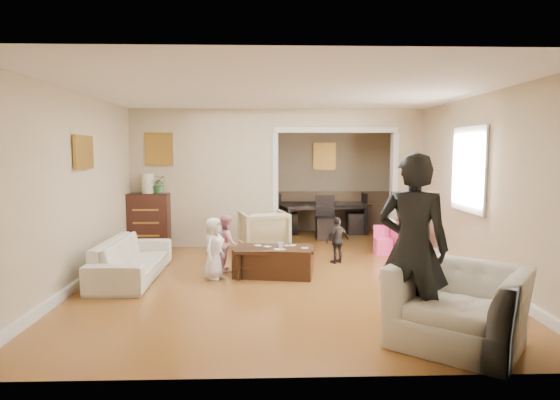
{
  "coord_description": "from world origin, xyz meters",
  "views": [
    {
      "loc": [
        -0.23,
        -7.08,
        1.82
      ],
      "look_at": [
        0.0,
        0.2,
        1.05
      ],
      "focal_mm": 29.97,
      "sensor_mm": 36.0,
      "label": 1
    }
  ],
  "objects_px": {
    "dining_table": "(322,219)",
    "child_kneel_a": "(214,249)",
    "adult_person": "(413,248)",
    "child_toddler": "(337,240)",
    "dresser": "(149,221)",
    "sofa": "(132,259)",
    "coffee_table": "(274,262)",
    "cyan_cup": "(402,221)",
    "coffee_cup": "(281,245)",
    "armchair_front": "(458,306)",
    "armchair_back": "(264,232)",
    "child_kneel_b": "(227,243)",
    "table_lamp": "(148,184)",
    "play_table": "(407,238)"
  },
  "relations": [
    {
      "from": "dining_table",
      "to": "child_kneel_a",
      "type": "bearing_deg",
      "value": -130.88
    },
    {
      "from": "adult_person",
      "to": "child_toddler",
      "type": "bearing_deg",
      "value": -62.91
    },
    {
      "from": "dresser",
      "to": "sofa",
      "type": "bearing_deg",
      "value": -82.99
    },
    {
      "from": "coffee_table",
      "to": "cyan_cup",
      "type": "relative_size",
      "value": 14.02
    },
    {
      "from": "coffee_cup",
      "to": "armchair_front",
      "type": "bearing_deg",
      "value": -57.14
    },
    {
      "from": "coffee_cup",
      "to": "armchair_back",
      "type": "bearing_deg",
      "value": 98.52
    },
    {
      "from": "armchair_back",
      "to": "coffee_table",
      "type": "xyz_separation_m",
      "value": [
        0.15,
        -1.6,
        -0.16
      ]
    },
    {
      "from": "child_toddler",
      "to": "dresser",
      "type": "bearing_deg",
      "value": -50.49
    },
    {
      "from": "dining_table",
      "to": "coffee_cup",
      "type": "bearing_deg",
      "value": -118.48
    },
    {
      "from": "cyan_cup",
      "to": "child_kneel_b",
      "type": "bearing_deg",
      "value": -159.51
    },
    {
      "from": "table_lamp",
      "to": "coffee_cup",
      "type": "xyz_separation_m",
      "value": [
        2.38,
        -2.02,
        -0.76
      ]
    },
    {
      "from": "coffee_table",
      "to": "cyan_cup",
      "type": "distance_m",
      "value": 2.74
    },
    {
      "from": "coffee_table",
      "to": "child_kneel_b",
      "type": "xyz_separation_m",
      "value": [
        -0.7,
        0.3,
        0.22
      ]
    },
    {
      "from": "coffee_table",
      "to": "child_kneel_b",
      "type": "distance_m",
      "value": 0.79
    },
    {
      "from": "coffee_table",
      "to": "child_kneel_a",
      "type": "bearing_deg",
      "value": -169.99
    },
    {
      "from": "coffee_table",
      "to": "play_table",
      "type": "height_order",
      "value": "play_table"
    },
    {
      "from": "table_lamp",
      "to": "dining_table",
      "type": "bearing_deg",
      "value": 23.57
    },
    {
      "from": "coffee_table",
      "to": "coffee_cup",
      "type": "bearing_deg",
      "value": -26.57
    },
    {
      "from": "child_kneel_b",
      "to": "child_toddler",
      "type": "height_order",
      "value": "child_kneel_b"
    },
    {
      "from": "sofa",
      "to": "table_lamp",
      "type": "xyz_separation_m",
      "value": [
        -0.25,
        2.03,
        0.94
      ]
    },
    {
      "from": "play_table",
      "to": "child_kneel_a",
      "type": "distance_m",
      "value": 3.64
    },
    {
      "from": "dresser",
      "to": "coffee_table",
      "type": "xyz_separation_m",
      "value": [
        2.28,
        -1.97,
        -0.31
      ]
    },
    {
      "from": "armchair_back",
      "to": "adult_person",
      "type": "distance_m",
      "value": 4.27
    },
    {
      "from": "armchair_front",
      "to": "coffee_cup",
      "type": "distance_m",
      "value": 2.91
    },
    {
      "from": "armchair_back",
      "to": "cyan_cup",
      "type": "height_order",
      "value": "armchair_back"
    },
    {
      "from": "child_kneel_a",
      "to": "child_kneel_b",
      "type": "xyz_separation_m",
      "value": [
        0.15,
        0.45,
        -0.01
      ]
    },
    {
      "from": "cyan_cup",
      "to": "adult_person",
      "type": "relative_size",
      "value": 0.04
    },
    {
      "from": "coffee_table",
      "to": "child_kneel_b",
      "type": "height_order",
      "value": "child_kneel_b"
    },
    {
      "from": "table_lamp",
      "to": "play_table",
      "type": "xyz_separation_m",
      "value": [
        4.69,
        -0.49,
        -0.95
      ]
    },
    {
      "from": "armchair_back",
      "to": "adult_person",
      "type": "relative_size",
      "value": 0.45
    },
    {
      "from": "sofa",
      "to": "child_kneel_b",
      "type": "relative_size",
      "value": 2.23
    },
    {
      "from": "play_table",
      "to": "child_kneel_a",
      "type": "xyz_separation_m",
      "value": [
        -3.26,
        -1.62,
        0.17
      ]
    },
    {
      "from": "child_kneel_a",
      "to": "coffee_cup",
      "type": "bearing_deg",
      "value": -64.39
    },
    {
      "from": "armchair_front",
      "to": "coffee_table",
      "type": "relative_size",
      "value": 1.03
    },
    {
      "from": "coffee_cup",
      "to": "child_kneel_a",
      "type": "distance_m",
      "value": 0.96
    },
    {
      "from": "armchair_back",
      "to": "armchair_front",
      "type": "bearing_deg",
      "value": 100.16
    },
    {
      "from": "sofa",
      "to": "coffee_cup",
      "type": "bearing_deg",
      "value": -90.01
    },
    {
      "from": "table_lamp",
      "to": "adult_person",
      "type": "bearing_deg",
      "value": -50.87
    },
    {
      "from": "coffee_cup",
      "to": "child_kneel_a",
      "type": "bearing_deg",
      "value": -173.99
    },
    {
      "from": "dining_table",
      "to": "adult_person",
      "type": "bearing_deg",
      "value": -100.75
    },
    {
      "from": "adult_person",
      "to": "child_kneel_b",
      "type": "relative_size",
      "value": 2.09
    },
    {
      "from": "armchair_back",
      "to": "armchair_front",
      "type": "distance_m",
      "value": 4.49
    },
    {
      "from": "dining_table",
      "to": "child_kneel_a",
      "type": "distance_m",
      "value": 4.11
    },
    {
      "from": "play_table",
      "to": "adult_person",
      "type": "relative_size",
      "value": 0.31
    },
    {
      "from": "adult_person",
      "to": "child_kneel_a",
      "type": "xyz_separation_m",
      "value": [
        -2.12,
        2.25,
        -0.46
      ]
    },
    {
      "from": "armchair_front",
      "to": "child_kneel_a",
      "type": "distance_m",
      "value": 3.45
    },
    {
      "from": "armchair_back",
      "to": "armchair_front",
      "type": "relative_size",
      "value": 0.71
    },
    {
      "from": "armchair_front",
      "to": "dresser",
      "type": "distance_m",
      "value": 5.97
    },
    {
      "from": "dresser",
      "to": "play_table",
      "type": "relative_size",
      "value": 1.83
    },
    {
      "from": "dresser",
      "to": "coffee_cup",
      "type": "height_order",
      "value": "dresser"
    }
  ]
}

